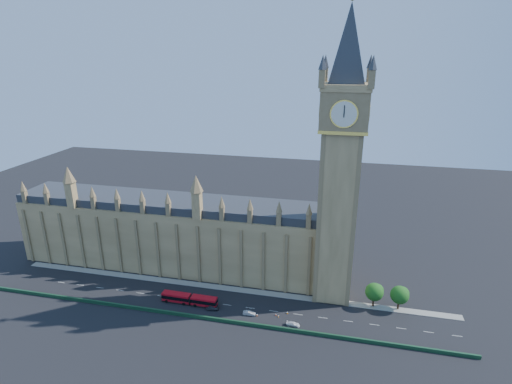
% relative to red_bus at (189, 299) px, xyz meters
% --- Properties ---
extents(ground, '(400.00, 400.00, 0.00)m').
position_rel_red_bus_xyz_m(ground, '(8.61, 2.07, -1.73)').
color(ground, black).
rests_on(ground, ground).
extents(palace_westminster, '(120.00, 20.00, 28.00)m').
position_rel_red_bus_xyz_m(palace_westminster, '(-16.39, 24.07, 12.13)').
color(palace_westminster, olive).
rests_on(palace_westminster, ground).
extents(elizabeth_tower, '(20.59, 20.59, 105.00)m').
position_rel_red_bus_xyz_m(elizabeth_tower, '(46.61, 16.06, 52.83)').
color(elizabeth_tower, olive).
rests_on(elizabeth_tower, ground).
extents(bridge_parapet, '(160.00, 0.60, 1.20)m').
position_rel_red_bus_xyz_m(bridge_parapet, '(8.61, -6.93, -1.13)').
color(bridge_parapet, '#1E4C2D').
rests_on(bridge_parapet, ground).
extents(kerb_north, '(160.00, 3.00, 0.16)m').
position_rel_red_bus_xyz_m(kerb_north, '(8.61, 11.57, -1.65)').
color(kerb_north, gray).
rests_on(kerb_north, ground).
extents(tree_east_near, '(6.00, 6.00, 8.50)m').
position_rel_red_bus_xyz_m(tree_east_near, '(60.84, 12.15, 3.91)').
color(tree_east_near, '#382619').
rests_on(tree_east_near, ground).
extents(tree_east_far, '(6.00, 6.00, 8.50)m').
position_rel_red_bus_xyz_m(tree_east_far, '(68.84, 12.15, 3.91)').
color(tree_east_far, '#382619').
rests_on(tree_east_far, ground).
extents(red_bus, '(19.38, 3.38, 3.29)m').
position_rel_red_bus_xyz_m(red_bus, '(0.00, 0.00, 0.00)').
color(red_bus, red).
rests_on(red_bus, ground).
extents(car_grey, '(4.35, 2.23, 1.42)m').
position_rel_red_bus_xyz_m(car_grey, '(8.59, -1.65, -1.02)').
color(car_grey, '#3A3B41').
rests_on(car_grey, ground).
extents(car_silver, '(4.09, 1.55, 1.33)m').
position_rel_red_bus_xyz_m(car_silver, '(21.18, -1.60, -1.07)').
color(car_silver, '#A4A5AB').
rests_on(car_silver, ground).
extents(car_white, '(4.21, 1.80, 1.21)m').
position_rel_red_bus_xyz_m(car_white, '(35.77, -3.91, -1.13)').
color(car_white, white).
rests_on(car_white, ground).
extents(cone_a, '(0.49, 0.49, 0.76)m').
position_rel_red_bus_xyz_m(cone_a, '(33.15, 1.69, -1.36)').
color(cone_a, black).
rests_on(cone_a, ground).
extents(cone_b, '(0.61, 0.61, 0.75)m').
position_rel_red_bus_xyz_m(cone_b, '(23.76, -1.63, -1.36)').
color(cone_b, black).
rests_on(cone_b, ground).
extents(cone_c, '(0.52, 0.52, 0.66)m').
position_rel_red_bus_xyz_m(cone_c, '(29.68, -0.06, -1.41)').
color(cone_c, black).
rests_on(cone_c, ground).
extents(cone_d, '(0.49, 0.49, 0.67)m').
position_rel_red_bus_xyz_m(cone_d, '(30.59, -0.65, -1.40)').
color(cone_d, black).
rests_on(cone_d, ground).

